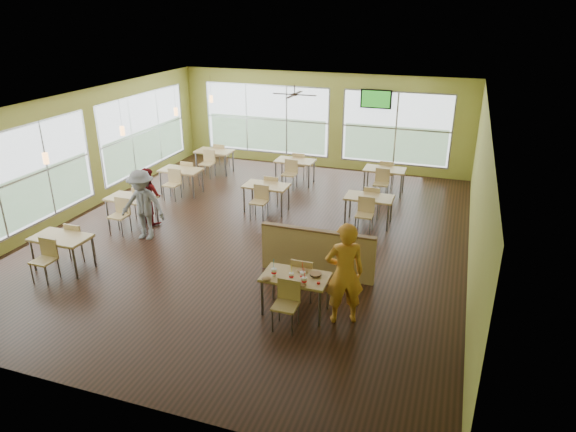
{
  "coord_description": "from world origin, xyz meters",
  "views": [
    {
      "loc": [
        4.49,
        -10.71,
        5.28
      ],
      "look_at": [
        1.14,
        -0.9,
        0.97
      ],
      "focal_mm": 32.0,
      "sensor_mm": 36.0,
      "label": 1
    }
  ],
  "objects_px": {
    "main_table": "(295,282)",
    "man_plaid": "(344,274)",
    "half_wall_divider": "(317,253)",
    "food_basket": "(316,274)"
  },
  "relations": [
    {
      "from": "main_table",
      "to": "man_plaid",
      "type": "height_order",
      "value": "man_plaid"
    },
    {
      "from": "main_table",
      "to": "food_basket",
      "type": "height_order",
      "value": "main_table"
    },
    {
      "from": "food_basket",
      "to": "main_table",
      "type": "bearing_deg",
      "value": -161.45
    },
    {
      "from": "half_wall_divider",
      "to": "food_basket",
      "type": "height_order",
      "value": "half_wall_divider"
    },
    {
      "from": "half_wall_divider",
      "to": "food_basket",
      "type": "distance_m",
      "value": 1.4
    },
    {
      "from": "main_table",
      "to": "man_plaid",
      "type": "xyz_separation_m",
      "value": [
        0.89,
        0.01,
        0.32
      ]
    },
    {
      "from": "half_wall_divider",
      "to": "man_plaid",
      "type": "bearing_deg",
      "value": -58.38
    },
    {
      "from": "man_plaid",
      "to": "food_basket",
      "type": "xyz_separation_m",
      "value": [
        -0.55,
        0.11,
        -0.17
      ]
    },
    {
      "from": "main_table",
      "to": "half_wall_divider",
      "type": "distance_m",
      "value": 1.45
    },
    {
      "from": "main_table",
      "to": "half_wall_divider",
      "type": "bearing_deg",
      "value": 90.0
    }
  ]
}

